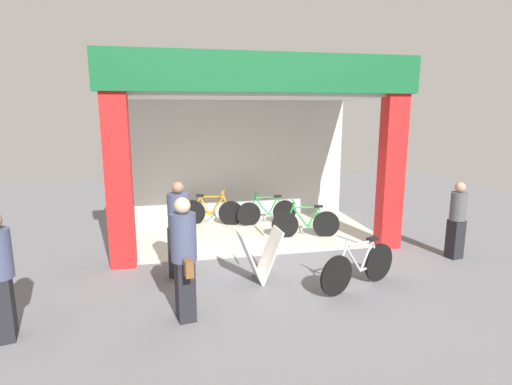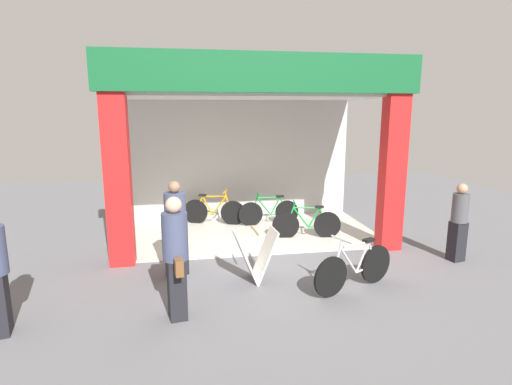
{
  "view_description": "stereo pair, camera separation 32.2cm",
  "coord_description": "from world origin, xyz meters",
  "px_view_note": "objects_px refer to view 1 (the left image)",
  "views": [
    {
      "loc": [
        -1.77,
        -7.67,
        2.9
      ],
      "look_at": [
        0.0,
        0.8,
        1.15
      ],
      "focal_mm": 28.63,
      "sensor_mm": 36.0,
      "label": 1
    },
    {
      "loc": [
        -1.45,
        -7.73,
        2.9
      ],
      "look_at": [
        0.0,
        0.8,
        1.15
      ],
      "focal_mm": 28.63,
      "sensor_mm": 36.0,
      "label": 2
    }
  ],
  "objects_px": {
    "sandwich_board_sign": "(259,255)",
    "pedestrian_3": "(457,220)",
    "bicycle_inside_1": "(212,211)",
    "bicycle_inside_0": "(306,223)",
    "bicycle_parked_0": "(359,266)",
    "pedestrian_1": "(179,228)",
    "bicycle_inside_2": "(267,212)",
    "pedestrian_0": "(184,257)"
  },
  "relations": [
    {
      "from": "pedestrian_0",
      "to": "bicycle_parked_0",
      "type": "bearing_deg",
      "value": 9.31
    },
    {
      "from": "bicycle_inside_1",
      "to": "sandwich_board_sign",
      "type": "distance_m",
      "value": 3.68
    },
    {
      "from": "sandwich_board_sign",
      "to": "pedestrian_3",
      "type": "height_order",
      "value": "pedestrian_3"
    },
    {
      "from": "bicycle_inside_1",
      "to": "sandwich_board_sign",
      "type": "height_order",
      "value": "sandwich_board_sign"
    },
    {
      "from": "bicycle_parked_0",
      "to": "sandwich_board_sign",
      "type": "relative_size",
      "value": 1.71
    },
    {
      "from": "bicycle_inside_0",
      "to": "pedestrian_1",
      "type": "distance_m",
      "value": 3.4
    },
    {
      "from": "bicycle_inside_1",
      "to": "pedestrian_1",
      "type": "xyz_separation_m",
      "value": [
        -0.87,
        -3.21,
        0.54
      ]
    },
    {
      "from": "bicycle_inside_2",
      "to": "pedestrian_3",
      "type": "distance_m",
      "value": 4.4
    },
    {
      "from": "pedestrian_3",
      "to": "pedestrian_1",
      "type": "bearing_deg",
      "value": 178.31
    },
    {
      "from": "bicycle_inside_2",
      "to": "bicycle_parked_0",
      "type": "height_order",
      "value": "bicycle_parked_0"
    },
    {
      "from": "pedestrian_1",
      "to": "pedestrian_3",
      "type": "relative_size",
      "value": 1.11
    },
    {
      "from": "bicycle_inside_1",
      "to": "pedestrian_0",
      "type": "xyz_separation_m",
      "value": [
        -0.84,
        -4.74,
        0.56
      ]
    },
    {
      "from": "bicycle_inside_1",
      "to": "bicycle_inside_2",
      "type": "relative_size",
      "value": 0.99
    },
    {
      "from": "sandwich_board_sign",
      "to": "pedestrian_1",
      "type": "height_order",
      "value": "pedestrian_1"
    },
    {
      "from": "bicycle_inside_2",
      "to": "pedestrian_1",
      "type": "distance_m",
      "value": 3.74
    },
    {
      "from": "bicycle_inside_2",
      "to": "pedestrian_0",
      "type": "height_order",
      "value": "pedestrian_0"
    },
    {
      "from": "bicycle_inside_2",
      "to": "pedestrian_3",
      "type": "relative_size",
      "value": 1.03
    },
    {
      "from": "pedestrian_0",
      "to": "pedestrian_1",
      "type": "height_order",
      "value": "pedestrian_0"
    },
    {
      "from": "pedestrian_1",
      "to": "bicycle_parked_0",
      "type": "bearing_deg",
      "value": -20.45
    },
    {
      "from": "bicycle_parked_0",
      "to": "pedestrian_3",
      "type": "height_order",
      "value": "pedestrian_3"
    },
    {
      "from": "bicycle_parked_0",
      "to": "bicycle_inside_1",
      "type": "bearing_deg",
      "value": 115.1
    },
    {
      "from": "pedestrian_3",
      "to": "pedestrian_0",
      "type": "bearing_deg",
      "value": -165.52
    },
    {
      "from": "bicycle_inside_1",
      "to": "pedestrian_3",
      "type": "relative_size",
      "value": 1.02
    },
    {
      "from": "sandwich_board_sign",
      "to": "pedestrian_3",
      "type": "relative_size",
      "value": 0.6
    },
    {
      "from": "bicycle_inside_0",
      "to": "bicycle_parked_0",
      "type": "bearing_deg",
      "value": -90.4
    },
    {
      "from": "bicycle_inside_2",
      "to": "pedestrian_0",
      "type": "relative_size",
      "value": 0.9
    },
    {
      "from": "bicycle_inside_0",
      "to": "sandwich_board_sign",
      "type": "relative_size",
      "value": 1.71
    },
    {
      "from": "bicycle_inside_0",
      "to": "bicycle_parked_0",
      "type": "distance_m",
      "value": 2.77
    },
    {
      "from": "bicycle_inside_0",
      "to": "bicycle_parked_0",
      "type": "xyz_separation_m",
      "value": [
        -0.02,
        -2.77,
        0.02
      ]
    },
    {
      "from": "bicycle_parked_0",
      "to": "pedestrian_1",
      "type": "xyz_separation_m",
      "value": [
        -2.88,
        1.07,
        0.52
      ]
    },
    {
      "from": "bicycle_inside_2",
      "to": "sandwich_board_sign",
      "type": "xyz_separation_m",
      "value": [
        -0.94,
        -3.38,
        0.11
      ]
    },
    {
      "from": "sandwich_board_sign",
      "to": "pedestrian_0",
      "type": "xyz_separation_m",
      "value": [
        -1.29,
        -1.09,
        0.46
      ]
    },
    {
      "from": "bicycle_inside_2",
      "to": "pedestrian_0",
      "type": "xyz_separation_m",
      "value": [
        -2.23,
        -4.47,
        0.57
      ]
    },
    {
      "from": "bicycle_inside_0",
      "to": "bicycle_inside_1",
      "type": "height_order",
      "value": "bicycle_inside_1"
    },
    {
      "from": "bicycle_inside_0",
      "to": "bicycle_inside_2",
      "type": "relative_size",
      "value": 0.99
    },
    {
      "from": "pedestrian_0",
      "to": "pedestrian_3",
      "type": "relative_size",
      "value": 1.14
    },
    {
      "from": "pedestrian_0",
      "to": "pedestrian_3",
      "type": "height_order",
      "value": "pedestrian_0"
    },
    {
      "from": "bicycle_parked_0",
      "to": "pedestrian_3",
      "type": "xyz_separation_m",
      "value": [
        2.5,
        0.91,
        0.41
      ]
    },
    {
      "from": "bicycle_inside_0",
      "to": "pedestrian_1",
      "type": "height_order",
      "value": "pedestrian_1"
    },
    {
      "from": "sandwich_board_sign",
      "to": "bicycle_inside_0",
      "type": "bearing_deg",
      "value": 53.84
    },
    {
      "from": "pedestrian_1",
      "to": "bicycle_inside_0",
      "type": "bearing_deg",
      "value": 30.39
    },
    {
      "from": "sandwich_board_sign",
      "to": "pedestrian_1",
      "type": "xyz_separation_m",
      "value": [
        -1.33,
        0.45,
        0.44
      ]
    }
  ]
}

